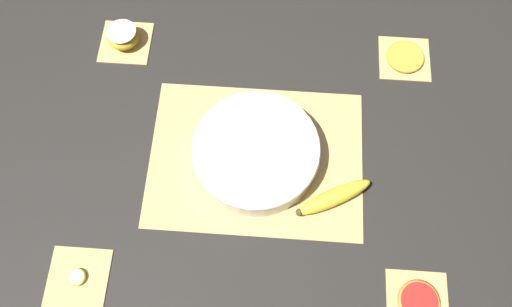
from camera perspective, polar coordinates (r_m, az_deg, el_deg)
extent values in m
plane|color=black|center=(1.16, 0.00, -0.59)|extent=(6.00, 6.00, 0.00)
cube|color=tan|center=(1.16, 0.00, -0.54)|extent=(0.49, 0.37, 0.01)
cube|color=#3D2D19|center=(1.17, 9.43, -1.10)|extent=(0.01, 0.36, 0.00)
cube|color=#3D2D19|center=(1.16, 6.76, -0.93)|extent=(0.01, 0.36, 0.00)
cube|color=#3D2D19|center=(1.16, 4.06, -0.76)|extent=(0.01, 0.36, 0.00)
cube|color=#3D2D19|center=(1.16, 1.35, -0.59)|extent=(0.01, 0.36, 0.00)
cube|color=#3D2D19|center=(1.16, -1.35, -0.42)|extent=(0.01, 0.36, 0.00)
cube|color=#3D2D19|center=(1.16, -4.05, -0.24)|extent=(0.01, 0.36, 0.00)
cube|color=#3D2D19|center=(1.17, -6.72, -0.07)|extent=(0.01, 0.36, 0.00)
cube|color=#3D2D19|center=(1.18, -9.35, 0.10)|extent=(0.01, 0.36, 0.00)
cube|color=tan|center=(1.34, 16.61, 10.37)|extent=(0.13, 0.13, 0.01)
cube|color=#3D2D19|center=(1.35, 18.23, 10.23)|extent=(0.00, 0.13, 0.00)
cube|color=#3D2D19|center=(1.34, 17.17, 10.35)|extent=(0.00, 0.13, 0.00)
cube|color=#3D2D19|center=(1.34, 16.09, 10.47)|extent=(0.00, 0.13, 0.00)
cube|color=#3D2D19|center=(1.33, 15.01, 10.59)|extent=(0.00, 0.13, 0.00)
cube|color=tan|center=(1.36, -14.67, 12.21)|extent=(0.13, 0.13, 0.01)
cube|color=#3D2D19|center=(1.35, -13.80, 12.25)|extent=(0.00, 0.13, 0.00)
cube|color=#3D2D19|center=(1.36, -15.57, 12.25)|extent=(0.00, 0.13, 0.00)
cube|color=tan|center=(1.13, 17.98, -15.83)|extent=(0.13, 0.13, 0.01)
cube|color=#3D2D19|center=(1.14, 19.61, -15.79)|extent=(0.00, 0.13, 0.00)
cube|color=#3D2D19|center=(1.13, 18.01, -15.82)|extent=(0.00, 0.13, 0.00)
cube|color=#3D2D19|center=(1.12, 16.38, -15.84)|extent=(0.00, 0.13, 0.00)
cube|color=tan|center=(1.15, -19.69, -13.23)|extent=(0.13, 0.13, 0.01)
cube|color=#3D2D19|center=(1.14, -18.17, -13.44)|extent=(0.00, 0.13, 0.00)
cube|color=#3D2D19|center=(1.15, -19.71, -13.21)|extent=(0.00, 0.13, 0.00)
cube|color=#3D2D19|center=(1.16, -21.23, -12.98)|extent=(0.00, 0.13, 0.00)
cylinder|color=silver|center=(1.13, 0.00, 0.12)|extent=(0.28, 0.28, 0.06)
torus|color=silver|center=(1.10, 0.00, 0.61)|extent=(0.29, 0.29, 0.01)
cylinder|color=#F4EABC|center=(1.18, 1.38, 4.76)|extent=(0.03, 0.03, 0.01)
cylinder|color=#F4EABC|center=(1.14, -2.69, 3.68)|extent=(0.03, 0.03, 0.01)
cylinder|color=#F4EABC|center=(1.13, -1.02, 1.50)|extent=(0.03, 0.03, 0.01)
cylinder|color=#F4EABC|center=(1.16, -0.07, 3.53)|extent=(0.03, 0.03, 0.01)
cylinder|color=#F4EABC|center=(1.13, -5.75, 0.25)|extent=(0.03, 0.03, 0.01)
cylinder|color=#F4EABC|center=(1.10, -3.69, -0.89)|extent=(0.03, 0.03, 0.01)
cube|color=white|center=(1.09, -2.74, -2.48)|extent=(0.03, 0.03, 0.03)
cube|color=white|center=(1.11, -0.81, -3.22)|extent=(0.03, 0.03, 0.03)
cube|color=white|center=(1.14, -5.38, 2.02)|extent=(0.02, 0.02, 0.02)
cube|color=white|center=(1.09, 1.43, -3.04)|extent=(0.03, 0.03, 0.03)
cube|color=white|center=(1.09, 3.69, -3.55)|extent=(0.02, 0.02, 0.02)
cube|color=white|center=(1.13, 1.42, -1.13)|extent=(0.02, 0.02, 0.02)
cube|color=white|center=(1.15, 3.03, 0.83)|extent=(0.02, 0.02, 0.02)
cube|color=white|center=(1.12, -2.32, -0.21)|extent=(0.03, 0.03, 0.03)
cube|color=white|center=(1.14, -3.03, 1.99)|extent=(0.03, 0.03, 0.03)
cube|color=white|center=(1.08, -2.30, -4.68)|extent=(0.03, 0.03, 0.03)
cube|color=white|center=(1.09, -0.55, -5.50)|extent=(0.03, 0.03, 0.03)
cube|color=white|center=(1.12, -4.86, -1.51)|extent=(0.03, 0.03, 0.03)
ellipsoid|color=#F9A338|center=(1.13, 2.17, 1.41)|extent=(0.03, 0.01, 0.01)
ellipsoid|color=#F9A338|center=(1.12, -2.66, 1.57)|extent=(0.03, 0.02, 0.01)
ellipsoid|color=#F9A338|center=(1.12, 4.44, -1.26)|extent=(0.03, 0.02, 0.01)
ellipsoid|color=#F9A338|center=(1.12, -0.03, -1.54)|extent=(0.03, 0.02, 0.01)
ellipsoid|color=#F9A338|center=(1.13, 2.91, -1.81)|extent=(0.03, 0.02, 0.01)
ellipsoid|color=#B2231E|center=(1.15, -0.53, 4.55)|extent=(0.03, 0.02, 0.01)
ellipsoid|color=#B2231E|center=(1.14, -3.71, -0.12)|extent=(0.03, 0.01, 0.01)
ellipsoid|color=#F9A338|center=(1.10, -4.42, -2.02)|extent=(0.03, 0.02, 0.01)
ellipsoid|color=#F9A338|center=(1.15, 0.48, 2.33)|extent=(0.03, 0.01, 0.01)
ellipsoid|color=yellow|center=(1.12, 8.93, -4.95)|extent=(0.18, 0.12, 0.04)
sphere|color=#473819|center=(1.10, 4.99, -6.73)|extent=(0.02, 0.02, 0.02)
ellipsoid|color=gold|center=(1.34, -14.93, 12.81)|extent=(0.08, 0.08, 0.04)
cylinder|color=white|center=(1.32, -15.14, 13.32)|extent=(0.07, 0.07, 0.00)
cylinder|color=#F9A338|center=(1.34, 16.70, 10.56)|extent=(0.08, 0.08, 0.01)
torus|color=#F4A82D|center=(1.34, 16.70, 10.56)|extent=(0.10, 0.10, 0.01)
cylinder|color=#F4EABC|center=(1.14, -19.81, -13.16)|extent=(0.03, 0.03, 0.01)
torus|color=yellow|center=(1.14, -19.81, -13.16)|extent=(0.04, 0.04, 0.01)
cylinder|color=#B2231E|center=(1.12, 18.11, -15.77)|extent=(0.08, 0.08, 0.01)
torus|color=orange|center=(1.12, 18.11, -15.77)|extent=(0.09, 0.09, 0.01)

